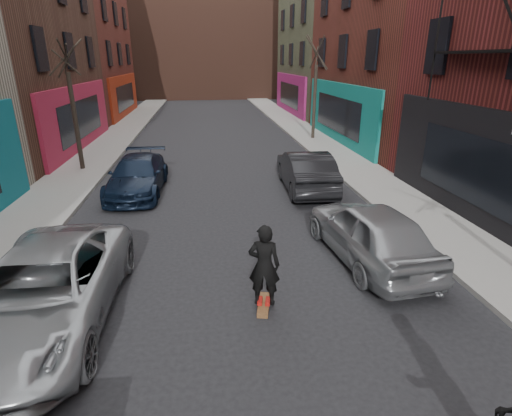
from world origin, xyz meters
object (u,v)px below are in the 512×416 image
object	(u,v)px
tree_left_far	(71,95)
skateboard	(264,305)
parked_left_end	(138,175)
skateboarder	(264,265)
parked_right_far	(370,232)
tree_right_far	(315,81)
parked_left_far	(44,290)
parked_right_end	(306,170)

from	to	relation	value
tree_left_far	skateboard	bearing A→B (deg)	-60.35
parked_left_end	skateboarder	bearing A→B (deg)	-63.70
parked_left_end	skateboarder	world-z (taller)	skateboarder
parked_right_far	skateboarder	world-z (taller)	skateboarder
tree_left_far	skateboard	distance (m)	13.81
tree_right_far	parked_left_far	distance (m)	20.46
skateboarder	parked_left_end	bearing A→B (deg)	-52.74
parked_right_far	parked_right_end	xyz separation A→B (m)	(-0.16, 5.91, -0.00)
tree_right_far	parked_left_end	world-z (taller)	tree_right_far
tree_right_far	skateboard	xyz separation A→B (m)	(-5.77, -17.65, -3.48)
skateboard	parked_right_far	bearing A→B (deg)	43.70
skateboard	skateboarder	bearing A→B (deg)	0.00
skateboarder	tree_right_far	bearing A→B (deg)	-95.01
parked_left_end	parked_right_far	distance (m)	9.14
parked_left_far	parked_left_end	xyz separation A→B (m)	(0.55, 8.10, -0.07)
tree_left_far	skateboard	xyz separation A→B (m)	(6.63, -11.65, -3.33)
skateboarder	tree_left_far	bearing A→B (deg)	-47.25
tree_right_far	parked_left_end	xyz separation A→B (m)	(-9.40, -9.56, -2.85)
tree_right_far	parked_left_end	bearing A→B (deg)	-134.53
skateboard	skateboarder	xyz separation A→B (m)	(0.00, 0.00, 0.92)
parked_right_end	skateboarder	world-z (taller)	skateboarder
parked_left_end	parked_right_end	bearing A→B (deg)	-1.85
tree_left_far	parked_right_far	bearing A→B (deg)	-46.05
parked_left_far	skateboard	size ratio (longest dim) A/B	6.70
parked_right_far	tree_right_far	bearing A→B (deg)	-106.11
tree_right_far	skateboarder	size ratio (longest dim) A/B	3.91
parked_left_far	skateboard	distance (m)	4.24
parked_right_far	skateboarder	bearing A→B (deg)	24.61
tree_left_far	parked_right_far	distance (m)	14.02
parked_left_far	parked_right_far	bearing A→B (deg)	14.94
skateboard	tree_right_far	bearing A→B (deg)	84.99
skateboarder	parked_left_far	bearing A→B (deg)	13.28
tree_left_far	parked_right_end	bearing A→B (deg)	-23.06
parked_left_end	tree_left_far	bearing A→B (deg)	132.28
tree_left_far	skateboarder	distance (m)	13.62
tree_left_far	skateboarder	size ratio (longest dim) A/B	3.74
parked_right_end	parked_left_end	bearing A→B (deg)	-1.73
parked_left_far	parked_left_end	world-z (taller)	parked_left_far
tree_right_far	skateboarder	world-z (taller)	tree_right_far
parked_right_end	parked_right_far	bearing A→B (deg)	93.80
parked_left_far	parked_right_end	distance (m)	10.34
tree_left_far	parked_left_end	bearing A→B (deg)	-49.85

